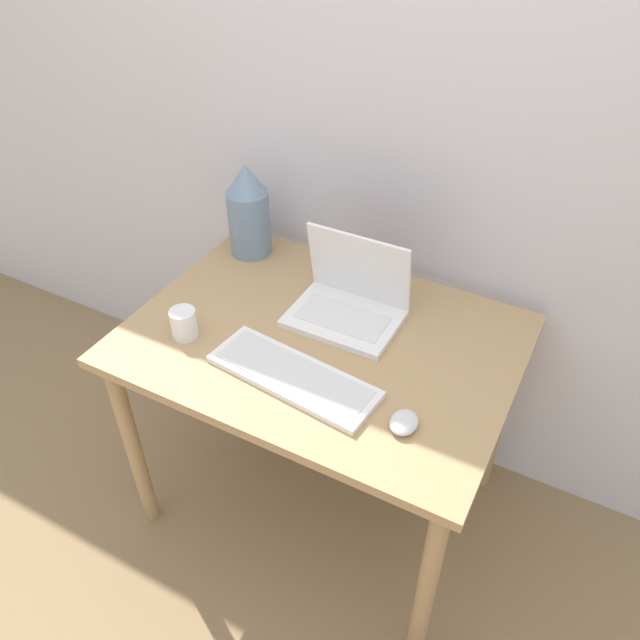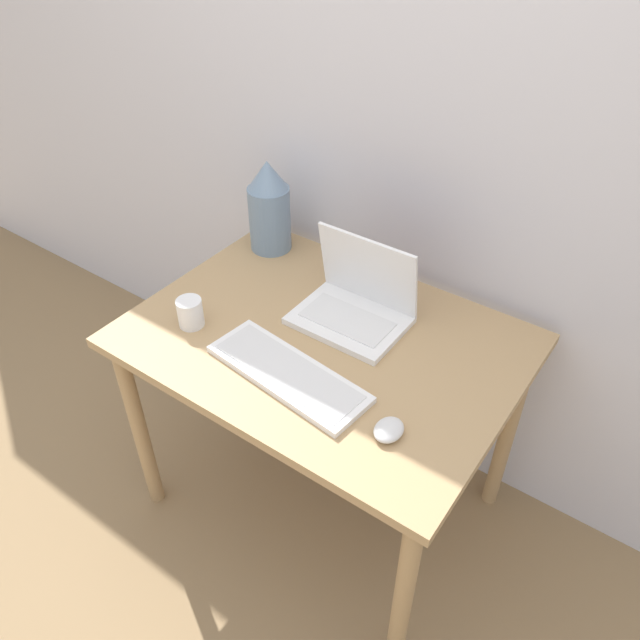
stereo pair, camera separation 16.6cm
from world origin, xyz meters
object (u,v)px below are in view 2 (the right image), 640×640
at_px(mug, 190,313).
at_px(keyboard, 288,373).
at_px(vase, 269,207).
at_px(mouse, 389,430).
at_px(laptop, 356,303).

bearing_deg(mug, keyboard, -1.34).
distance_m(keyboard, vase, 0.65).
xyz_separation_m(mouse, vase, (-0.75, 0.49, 0.14)).
height_order(keyboard, mug, mug).
xyz_separation_m(laptop, mouse, (0.31, -0.33, -0.04)).
relative_size(keyboard, mouse, 5.58).
relative_size(laptop, vase, 1.01).
distance_m(keyboard, mug, 0.36).
height_order(keyboard, mouse, mouse).
relative_size(laptop, keyboard, 0.66).
bearing_deg(keyboard, vase, 132.78).
xyz_separation_m(laptop, vase, (-0.44, 0.16, 0.10)).
distance_m(mouse, mug, 0.67).
height_order(mouse, mug, mug).
distance_m(laptop, mouse, 0.45).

